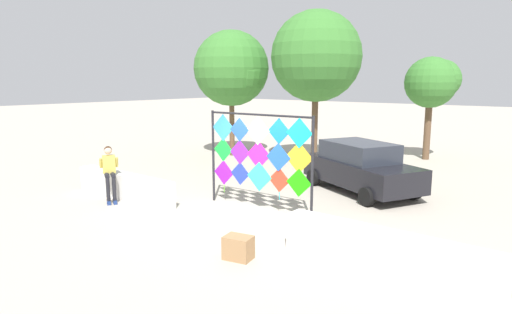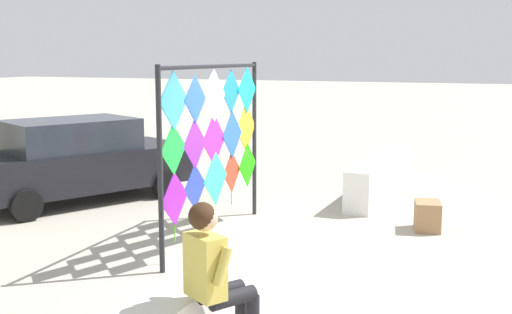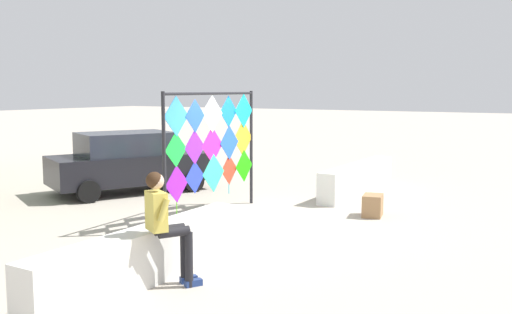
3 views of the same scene
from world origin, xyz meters
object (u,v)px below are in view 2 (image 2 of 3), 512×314
(parked_car, at_px, (77,160))
(kite_display_rack, at_px, (215,133))
(seated_vendor, at_px, (218,278))
(cardboard_box_large, at_px, (427,216))

(parked_car, bearing_deg, kite_display_rack, -109.01)
(seated_vendor, bearing_deg, kite_display_rack, 27.03)
(seated_vendor, xyz_separation_m, cardboard_box_large, (5.69, -0.86, -0.72))
(parked_car, height_order, cardboard_box_large, parked_car)
(kite_display_rack, bearing_deg, seated_vendor, -152.97)
(seated_vendor, relative_size, cardboard_box_large, 2.95)
(seated_vendor, bearing_deg, cardboard_box_large, -8.64)
(kite_display_rack, height_order, seated_vendor, kite_display_rack)
(cardboard_box_large, bearing_deg, kite_display_rack, 121.12)
(kite_display_rack, bearing_deg, parked_car, 70.99)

